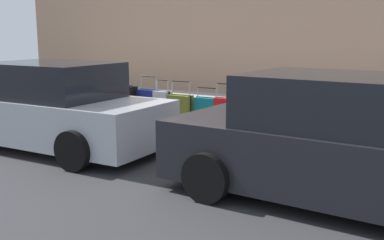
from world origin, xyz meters
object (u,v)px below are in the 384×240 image
at_px(suitcase_black_3, 272,119).
at_px(parked_car_charcoal_0, 337,143).
at_px(suitcase_maroon_4, 252,119).
at_px(suitcase_navy_9, 149,105).
at_px(suitcase_olive_0, 340,128).
at_px(suitcase_teal_6, 207,113).
at_px(parked_car_silver_1, 53,109).
at_px(suitcase_silver_1, 316,121).
at_px(fire_hydrant, 100,99).
at_px(suitcase_olive_7, 181,111).
at_px(suitcase_black_10, 127,103).
at_px(bollard_post, 71,95).
at_px(suitcase_red_5, 226,115).
at_px(suitcase_navy_2, 292,122).
at_px(suitcase_silver_8, 163,108).

distance_m(suitcase_black_3, parked_car_charcoal_0, 3.06).
relative_size(suitcase_maroon_4, suitcase_navy_9, 0.82).
xyz_separation_m(suitcase_olive_0, suitcase_teal_6, (2.73, -0.02, 0.01)).
bearing_deg(parked_car_silver_1, suitcase_maroon_4, -138.91).
height_order(suitcase_silver_1, fire_hydrant, suitcase_silver_1).
xyz_separation_m(suitcase_silver_1, suitcase_navy_9, (3.80, -0.02, -0.03)).
bearing_deg(suitcase_olive_7, suitcase_black_10, -0.94).
height_order(suitcase_navy_9, bollard_post, suitcase_navy_9).
height_order(suitcase_olive_0, suitcase_olive_7, suitcase_olive_7).
bearing_deg(bollard_post, suitcase_teal_6, -176.49).
xyz_separation_m(fire_hydrant, bollard_post, (0.78, 0.15, 0.07)).
distance_m(suitcase_teal_6, parked_car_silver_1, 3.06).
bearing_deg(suitcase_silver_1, suitcase_navy_9, -0.31).
bearing_deg(suitcase_silver_1, suitcase_black_3, 1.25).
relative_size(suitcase_black_3, suitcase_black_10, 1.14).
xyz_separation_m(suitcase_olive_0, bollard_post, (6.43, 0.20, 0.14)).
bearing_deg(bollard_post, suitcase_silver_1, -178.10).
distance_m(suitcase_red_5, suitcase_black_10, 2.57).
relative_size(suitcase_black_3, suitcase_teal_6, 1.10).
height_order(suitcase_navy_2, parked_car_silver_1, parked_car_silver_1).
xyz_separation_m(suitcase_navy_2, suitcase_navy_9, (3.37, -0.11, 0.02)).
bearing_deg(suitcase_olive_7, parked_car_charcoal_0, 149.12).
distance_m(suitcase_maroon_4, suitcase_navy_9, 2.53).
relative_size(suitcase_maroon_4, suitcase_black_10, 1.02).
height_order(suitcase_silver_8, suitcase_black_10, suitcase_silver_8).
distance_m(suitcase_silver_1, suitcase_navy_2, 0.44).
distance_m(bollard_post, parked_car_charcoal_0, 7.38).
xyz_separation_m(suitcase_black_3, fire_hydrant, (4.39, 0.03, 0.04)).
height_order(suitcase_maroon_4, parked_car_charcoal_0, parked_car_charcoal_0).
xyz_separation_m(suitcase_maroon_4, suitcase_black_10, (3.07, 0.12, 0.08)).
height_order(suitcase_maroon_4, suitcase_teal_6, suitcase_teal_6).
bearing_deg(suitcase_navy_2, suitcase_black_3, -10.17).
distance_m(suitcase_silver_1, parked_car_charcoal_0, 2.65).
bearing_deg(suitcase_olive_0, suitcase_navy_9, -0.24).
bearing_deg(suitcase_olive_7, suitcase_silver_8, -0.81).
relative_size(suitcase_silver_1, suitcase_teal_6, 1.27).
bearing_deg(suitcase_black_3, parked_car_charcoal_0, 127.49).
bearing_deg(fire_hydrant, parked_car_silver_1, 115.27).
height_order(suitcase_black_10, parked_car_charcoal_0, parked_car_charcoal_0).
bearing_deg(suitcase_silver_8, suitcase_teal_6, -171.75).
xyz_separation_m(suitcase_navy_9, bollard_post, (2.20, 0.22, 0.10)).
relative_size(suitcase_black_10, parked_car_charcoal_0, 0.19).
distance_m(suitcase_navy_2, suitcase_red_5, 1.34).
xyz_separation_m(suitcase_navy_9, parked_car_charcoal_0, (-4.82, 2.46, 0.25)).
xyz_separation_m(suitcase_navy_2, suitcase_teal_6, (1.88, -0.12, -0.02)).
distance_m(suitcase_teal_6, suitcase_black_10, 2.04).
bearing_deg(suitcase_black_10, parked_car_silver_1, 96.01).
height_order(suitcase_black_3, suitcase_maroon_4, suitcase_black_3).
distance_m(suitcase_black_3, suitcase_olive_7, 2.01).
bearing_deg(fire_hydrant, suitcase_silver_1, -179.46).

